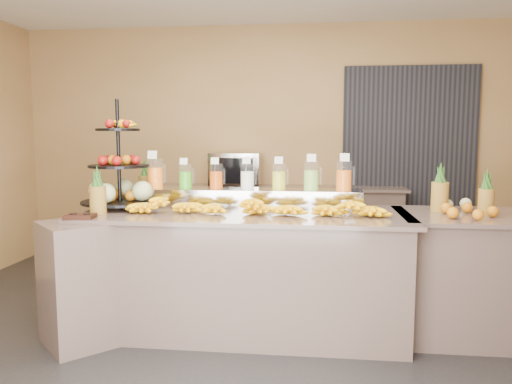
% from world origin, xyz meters
% --- Properties ---
extents(ground, '(6.00, 6.00, 0.00)m').
position_xyz_m(ground, '(0.00, 0.00, 0.00)').
color(ground, black).
rests_on(ground, ground).
extents(room_envelope, '(6.04, 5.02, 2.82)m').
position_xyz_m(room_envelope, '(0.19, 0.79, 1.88)').
color(room_envelope, olive).
rests_on(room_envelope, ground).
extents(buffet_counter, '(2.75, 1.25, 0.93)m').
position_xyz_m(buffet_counter, '(-0.12, 0.26, 0.47)').
color(buffet_counter, gray).
rests_on(buffet_counter, ground).
extents(right_counter, '(1.08, 0.88, 0.93)m').
position_xyz_m(right_counter, '(1.70, 0.40, 0.47)').
color(right_counter, gray).
rests_on(right_counter, ground).
extents(back_ledge, '(3.10, 0.55, 0.93)m').
position_xyz_m(back_ledge, '(0.00, 2.25, 0.47)').
color(back_ledge, gray).
rests_on(back_ledge, ground).
extents(pitcher_tray, '(1.85, 0.30, 0.15)m').
position_xyz_m(pitcher_tray, '(-0.02, 0.58, 1.01)').
color(pitcher_tray, gray).
rests_on(pitcher_tray, buffet_counter).
extents(juice_pitcher_orange_a, '(0.13, 0.14, 0.32)m').
position_xyz_m(juice_pitcher_orange_a, '(-0.80, 0.58, 1.19)').
color(juice_pitcher_orange_a, silver).
rests_on(juice_pitcher_orange_a, pitcher_tray).
extents(juice_pitcher_green, '(0.11, 0.11, 0.26)m').
position_xyz_m(juice_pitcher_green, '(-0.54, 0.58, 1.17)').
color(juice_pitcher_green, silver).
rests_on(juice_pitcher_green, pitcher_tray).
extents(juice_pitcher_orange_b, '(0.11, 0.12, 0.27)m').
position_xyz_m(juice_pitcher_orange_b, '(-0.28, 0.58, 1.17)').
color(juice_pitcher_orange_b, silver).
rests_on(juice_pitcher_orange_b, pitcher_tray).
extents(juice_pitcher_milk, '(0.11, 0.12, 0.28)m').
position_xyz_m(juice_pitcher_milk, '(-0.02, 0.58, 1.17)').
color(juice_pitcher_milk, silver).
rests_on(juice_pitcher_milk, pitcher_tray).
extents(juice_pitcher_lemon, '(0.12, 0.12, 0.28)m').
position_xyz_m(juice_pitcher_lemon, '(0.24, 0.58, 1.17)').
color(juice_pitcher_lemon, silver).
rests_on(juice_pitcher_lemon, pitcher_tray).
extents(juice_pitcher_lime, '(0.13, 0.13, 0.30)m').
position_xyz_m(juice_pitcher_lime, '(0.50, 0.58, 1.18)').
color(juice_pitcher_lime, silver).
rests_on(juice_pitcher_lime, pitcher_tray).
extents(juice_pitcher_orange_c, '(0.13, 0.13, 0.31)m').
position_xyz_m(juice_pitcher_orange_c, '(0.76, 0.58, 1.18)').
color(juice_pitcher_orange_c, silver).
rests_on(juice_pitcher_orange_c, pitcher_tray).
extents(banana_heap, '(1.94, 0.18, 0.16)m').
position_xyz_m(banana_heap, '(0.09, 0.25, 0.99)').
color(banana_heap, '#EDB30B').
rests_on(banana_heap, buffet_counter).
extents(fruit_stand, '(0.72, 0.72, 0.88)m').
position_xyz_m(fruit_stand, '(-1.01, 0.42, 1.15)').
color(fruit_stand, black).
rests_on(fruit_stand, buffet_counter).
extents(condiment_caddy, '(0.21, 0.17, 0.03)m').
position_xyz_m(condiment_caddy, '(-1.13, -0.12, 0.94)').
color(condiment_caddy, black).
rests_on(condiment_caddy, buffet_counter).
extents(pineapple_left_a, '(0.12, 0.12, 0.37)m').
position_xyz_m(pineapple_left_a, '(-1.09, 0.10, 1.06)').
color(pineapple_left_a, brown).
rests_on(pineapple_left_a, buffet_counter).
extents(pineapple_left_b, '(0.13, 0.13, 0.40)m').
position_xyz_m(pineapple_left_b, '(-0.93, 0.72, 1.08)').
color(pineapple_left_b, brown).
rests_on(pineapple_left_b, buffet_counter).
extents(right_fruit_pile, '(0.43, 0.41, 0.23)m').
position_xyz_m(right_fruit_pile, '(1.63, 0.38, 1.00)').
color(right_fruit_pile, brown).
rests_on(right_fruit_pile, right_counter).
extents(oven_warmer, '(0.58, 0.41, 0.38)m').
position_xyz_m(oven_warmer, '(-0.38, 2.25, 1.12)').
color(oven_warmer, gray).
rests_on(oven_warmer, back_ledge).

